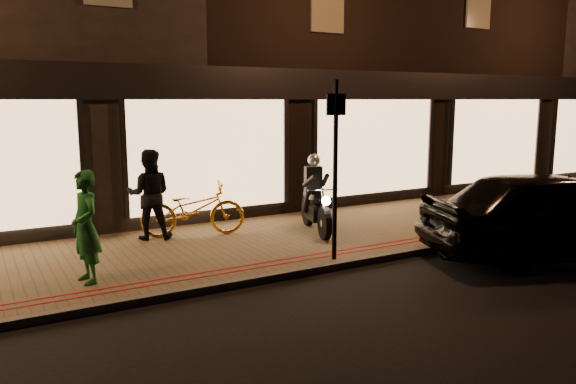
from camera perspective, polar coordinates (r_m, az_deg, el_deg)
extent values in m
plane|color=black|center=(9.10, 1.84, -8.54)|extent=(90.00, 90.00, 0.00)
cube|color=brown|center=(10.77, -3.79, -5.38)|extent=(50.00, 4.00, 0.12)
cube|color=#59544C|center=(9.13, 1.68, -8.10)|extent=(50.00, 0.14, 0.12)
cube|color=maroon|center=(9.43, 0.40, -7.10)|extent=(50.00, 0.06, 0.01)
cube|color=maroon|center=(9.60, -0.21, -6.81)|extent=(50.00, 0.06, 0.01)
cube|color=black|center=(19.53, 3.03, 13.63)|extent=(12.00, 10.00, 8.50)
cube|color=black|center=(27.91, 24.65, 11.53)|extent=(12.00, 10.00, 8.50)
cube|color=black|center=(12.20, -8.06, 10.94)|extent=(48.00, 0.12, 0.70)
cube|color=#FFC07F|center=(12.25, -7.88, 3.72)|extent=(3.60, 0.06, 2.38)
cube|color=#FFC07F|center=(14.54, 8.84, 4.58)|extent=(3.60, 0.06, 2.38)
cube|color=#FFC07F|center=(17.70, 20.34, 4.95)|extent=(3.60, 0.06, 2.38)
cube|color=#3F331E|center=(13.78, 4.04, 18.54)|extent=(0.90, 0.06, 1.30)
cube|color=#3F331E|center=(17.11, 18.81, 17.65)|extent=(0.90, 0.06, 1.30)
cylinder|color=black|center=(10.86, 3.74, -3.19)|extent=(0.31, 0.65, 0.64)
cylinder|color=black|center=(12.08, 2.02, -1.89)|extent=(0.31, 0.65, 0.64)
cylinder|color=silver|center=(10.86, 3.74, -3.19)|extent=(0.18, 0.18, 0.14)
cylinder|color=silver|center=(12.08, 2.02, -1.89)|extent=(0.18, 0.18, 0.14)
cube|color=black|center=(11.50, 2.77, -2.06)|extent=(0.46, 0.75, 0.30)
ellipsoid|color=black|center=(11.32, 2.95, -0.70)|extent=(0.46, 0.58, 0.29)
cube|color=black|center=(11.73, 2.39, -0.34)|extent=(0.37, 0.59, 0.09)
cylinder|color=silver|center=(10.88, 3.56, 0.22)|extent=(0.58, 0.21, 0.03)
cylinder|color=silver|center=(10.84, 3.68, -1.59)|extent=(0.15, 0.33, 0.71)
sphere|color=white|center=(10.68, 3.90, -0.88)|extent=(0.21, 0.21, 0.17)
cylinder|color=silver|center=(11.98, 2.75, -2.18)|extent=(0.23, 0.55, 0.07)
cube|color=black|center=(11.55, 2.57, 1.26)|extent=(0.39, 0.31, 0.55)
sphere|color=silver|center=(11.44, 2.67, 3.25)|extent=(0.33, 0.33, 0.26)
cylinder|color=black|center=(11.20, 2.21, 1.16)|extent=(0.19, 0.61, 0.34)
cylinder|color=black|center=(11.28, 3.78, 1.21)|extent=(0.34, 0.58, 0.34)
cylinder|color=black|center=(11.55, 1.94, -1.00)|extent=(0.12, 0.27, 0.46)
cylinder|color=black|center=(11.62, 3.27, -0.94)|extent=(0.25, 0.29, 0.46)
cylinder|color=black|center=(9.34, 4.82, 2.09)|extent=(0.09, 0.09, 3.00)
cube|color=black|center=(9.26, 4.91, 8.85)|extent=(0.35, 0.06, 0.35)
imported|color=gold|center=(11.25, -9.62, -1.74)|extent=(2.15, 1.22, 1.07)
imported|color=black|center=(12.24, 19.65, -1.40)|extent=(1.71, 0.56, 1.01)
imported|color=#1B6829|center=(8.74, -19.87, -3.36)|extent=(0.51, 0.68, 1.68)
imported|color=black|center=(11.13, -13.91, -0.24)|extent=(1.03, 0.92, 1.75)
imported|color=black|center=(11.02, 25.48, -2.00)|extent=(5.06, 3.34, 1.60)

